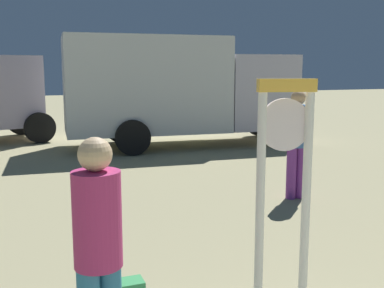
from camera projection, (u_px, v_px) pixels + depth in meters
standing_clock at (284, 181)px, 3.66m from camera, size 0.46×0.19×2.09m
person_near_clock at (98, 248)px, 3.16m from camera, size 0.33×0.33×1.72m
person_distant at (297, 139)px, 7.74m from camera, size 0.35×0.35×1.82m
box_truck_near at (176, 88)px, 13.04m from camera, size 6.74×2.87×3.02m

